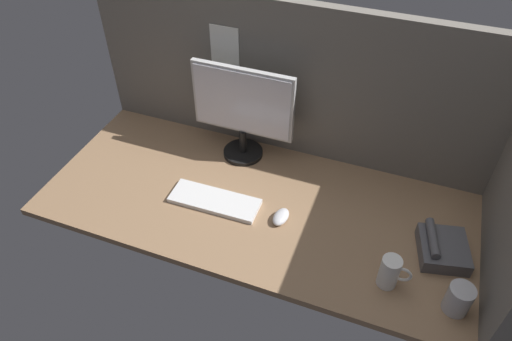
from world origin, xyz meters
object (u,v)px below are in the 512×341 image
at_px(mouse, 281,217).
at_px(desk_phone, 442,248).
at_px(monitor, 243,109).
at_px(keyboard, 215,201).
at_px(mug_ceramic_white, 390,272).
at_px(mug_steel, 459,299).

height_order(mouse, desk_phone, desk_phone).
bearing_deg(desk_phone, monitor, 162.72).
bearing_deg(mouse, desk_phone, 11.21).
xyz_separation_m(mouse, desk_phone, (0.60, 0.05, 0.01)).
distance_m(monitor, keyboard, 0.41).
height_order(keyboard, mouse, mouse).
distance_m(monitor, mouse, 0.49).
xyz_separation_m(monitor, mug_ceramic_white, (0.73, -0.48, -0.18)).
distance_m(mug_ceramic_white, desk_phone, 0.26).
bearing_deg(mouse, mug_ceramic_white, -12.22).
relative_size(monitor, desk_phone, 2.02).
height_order(monitor, mug_steel, monitor).
height_order(mouse, mug_steel, mug_steel).
relative_size(mouse, desk_phone, 0.43).
height_order(keyboard, mug_ceramic_white, mug_ceramic_white).
bearing_deg(desk_phone, mouse, -175.24).
distance_m(monitor, mug_steel, 1.09).
distance_m(mug_steel, desk_phone, 0.23).
bearing_deg(desk_phone, keyboard, -176.32).
bearing_deg(mug_ceramic_white, mouse, 161.33).
bearing_deg(keyboard, monitor, 89.94).
relative_size(mouse, mug_ceramic_white, 0.74).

